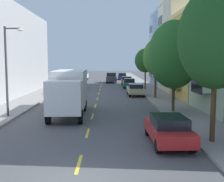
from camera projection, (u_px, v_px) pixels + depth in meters
ground_plane at (99, 91)px, 39.40m from camera, size 160.00×160.00×0.00m
sidewalk_left at (45, 92)px, 37.30m from camera, size 3.20×120.00×0.14m
sidewalk_right at (153, 92)px, 37.50m from camera, size 3.20×120.00×0.14m
lane_centerline_dashes at (98, 96)px, 33.93m from camera, size 0.14×47.20×0.01m
townhouse_fourth_cream at (208, 46)px, 38.54m from camera, size 12.79×8.07×12.60m
townhouse_fifth_powder_blue at (188, 50)px, 46.78m from camera, size 11.95×8.07×12.26m
street_tree_nearest at (216, 38)px, 13.79m from camera, size 3.65×3.65×7.65m
street_tree_second at (174, 55)px, 22.47m from camera, size 4.08×4.08×7.20m
street_tree_third at (156, 57)px, 31.09m from camera, size 2.81×2.81×6.38m
street_tree_farthest at (145, 61)px, 39.74m from camera, size 2.96×2.96×5.74m
street_lamp at (8, 64)px, 20.40m from camera, size 1.35×0.28×6.44m
delivery_box_truck at (69, 90)px, 22.00m from camera, size 2.63×8.07×3.40m
parked_hatchback_teal at (129, 83)px, 43.57m from camera, size 1.74×4.00×1.50m
parked_wagon_silver at (80, 78)px, 55.90m from camera, size 1.96×4.75×1.50m
parked_suv_black at (72, 82)px, 43.86m from camera, size 2.06×4.84×1.93m
parked_pickup_forest at (65, 87)px, 35.99m from camera, size 2.05×5.32×1.73m
parked_wagon_navy at (122, 76)px, 63.90m from camera, size 1.93×4.74×1.50m
parked_sedan_red at (168, 129)px, 14.34m from camera, size 1.87×4.53×1.43m
parked_suv_white at (83, 75)px, 63.86m from camera, size 1.95×4.80×1.93m
parked_sedan_champagne at (135, 89)px, 34.37m from camera, size 1.84×4.51×1.43m
parked_sedan_orange at (127, 80)px, 50.09m from camera, size 1.93×4.55×1.43m
moving_charcoal_sedan at (111, 77)px, 54.86m from camera, size 1.95×4.80×1.93m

